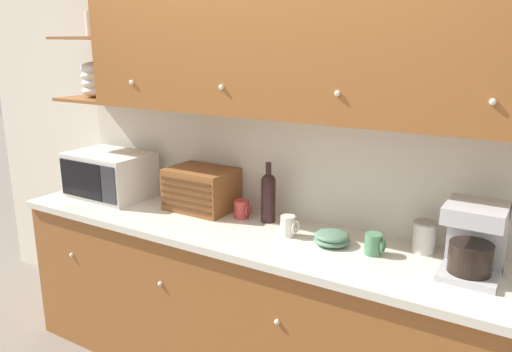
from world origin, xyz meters
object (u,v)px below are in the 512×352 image
at_px(wine_glass, 176,177).
at_px(bowl_stack_on_counter, 332,238).
at_px(microwave, 110,175).
at_px(bread_box, 201,189).
at_px(mug_blue_second, 288,226).
at_px(mug_patterned_third, 242,209).
at_px(mug, 374,244).
at_px(coffee_maker, 474,239).
at_px(storage_canister, 424,237).
at_px(wine_bottle, 268,195).

distance_m(wine_glass, bowl_stack_on_counter, 1.21).
height_order(microwave, bread_box, microwave).
bearing_deg(mug_blue_second, wine_glass, 166.92).
bearing_deg(mug_patterned_third, microwave, -174.42).
height_order(mug, coffee_maker, coffee_maker).
height_order(microwave, coffee_maker, coffee_maker).
bearing_deg(wine_glass, bread_box, -20.68).
bearing_deg(wine_glass, bowl_stack_on_counter, -9.78).
xyz_separation_m(bread_box, mug, (1.12, -0.11, -0.07)).
distance_m(mug_patterned_third, coffee_maker, 1.26).
xyz_separation_m(wine_glass, bread_box, (0.29, -0.11, -0.01)).
bearing_deg(coffee_maker, bread_box, 176.55).
bearing_deg(coffee_maker, mug, -178.29).
relative_size(microwave, wine_glass, 2.58).
distance_m(mug_blue_second, coffee_maker, 0.90).
relative_size(mug_patterned_third, bowl_stack_on_counter, 0.57).
xyz_separation_m(microwave, storage_canister, (1.99, 0.15, -0.07)).
height_order(wine_bottle, coffee_maker, wine_bottle).
bearing_deg(storage_canister, wine_glass, 177.81).
relative_size(wine_bottle, bowl_stack_on_counter, 1.87).
relative_size(microwave, wine_bottle, 1.54).
height_order(mug_patterned_third, wine_bottle, wine_bottle).
bearing_deg(wine_bottle, mug_patterned_third, -168.86).
relative_size(bread_box, mug_patterned_third, 3.75).
relative_size(mug_patterned_third, mug, 1.01).
height_order(bowl_stack_on_counter, storage_canister, storage_canister).
bearing_deg(mug_patterned_third, coffee_maker, -4.05).
distance_m(bread_box, wine_bottle, 0.46).
bearing_deg(storage_canister, microwave, -175.76).
bearing_deg(storage_canister, mug_blue_second, -166.37).
distance_m(microwave, storage_canister, 2.00).
xyz_separation_m(bread_box, coffee_maker, (1.55, -0.09, 0.04)).
distance_m(bowl_stack_on_counter, coffee_maker, 0.66).
height_order(bread_box, storage_canister, bread_box).
relative_size(wine_glass, storage_canister, 1.32).
distance_m(microwave, bread_box, 0.69).
relative_size(wine_bottle, mug, 3.30).
distance_m(mug_blue_second, storage_canister, 0.67).
relative_size(mug_blue_second, coffee_maker, 0.34).
height_order(microwave, storage_canister, microwave).
relative_size(mug_blue_second, mug, 1.05).
relative_size(bread_box, storage_canister, 2.55).
xyz_separation_m(wine_glass, storage_canister, (1.60, -0.06, -0.06)).
xyz_separation_m(bread_box, wine_bottle, (0.45, 0.03, 0.03)).
distance_m(wine_bottle, coffee_maker, 1.10).
height_order(wine_glass, bread_box, bread_box).
bearing_deg(microwave, wine_bottle, 6.37).
relative_size(microwave, mug, 5.08).
relative_size(mug, coffee_maker, 0.32).
bearing_deg(storage_canister, bread_box, -177.93).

